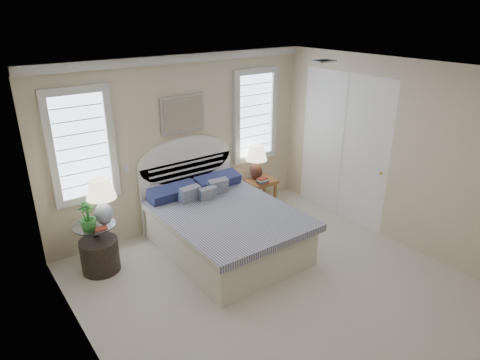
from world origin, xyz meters
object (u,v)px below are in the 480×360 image
at_px(floor_pot, 100,255).
at_px(lamp_left, 102,197).
at_px(bed, 221,223).
at_px(side_table_left, 97,241).
at_px(lamp_right, 256,159).
at_px(nightstand_right, 261,188).

relative_size(floor_pot, lamp_left, 0.79).
relative_size(bed, side_table_left, 3.61).
bearing_deg(lamp_right, lamp_left, -175.05).
bearing_deg(side_table_left, bed, -19.74).
bearing_deg(lamp_right, side_table_left, -175.97).
distance_m(bed, nightstand_right, 1.47).
bearing_deg(lamp_left, nightstand_right, 2.75).
distance_m(nightstand_right, lamp_left, 2.89).
height_order(floor_pot, lamp_right, lamp_right).
relative_size(floor_pot, lamp_right, 0.82).
xyz_separation_m(bed, floor_pot, (-1.67, 0.45, -0.16)).
bearing_deg(lamp_right, nightstand_right, -72.87).
xyz_separation_m(floor_pot, lamp_left, (0.15, 0.10, 0.79)).
bearing_deg(bed, lamp_right, 32.19).
bearing_deg(nightstand_right, bed, -151.97).
distance_m(bed, side_table_left, 1.75).
height_order(bed, side_table_left, bed).
bearing_deg(lamp_left, floor_pot, -146.37).
xyz_separation_m(lamp_left, lamp_right, (2.78, 0.24, -0.12)).
relative_size(nightstand_right, lamp_left, 0.83).
height_order(bed, lamp_right, bed).
bearing_deg(bed, nightstand_right, 28.03).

